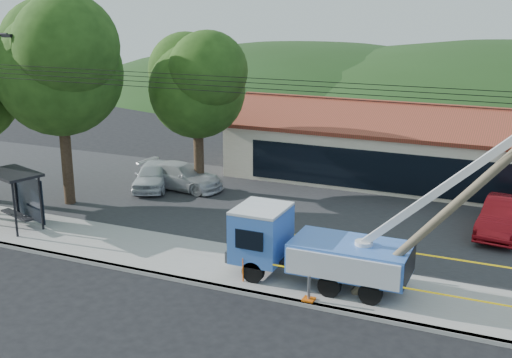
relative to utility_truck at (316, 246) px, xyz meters
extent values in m
plane|color=black|center=(-2.97, -3.88, -1.59)|extent=(120.00, 120.00, 0.00)
cube|color=gray|center=(-2.97, -1.78, -1.51)|extent=(60.00, 0.25, 0.15)
cube|color=gray|center=(-2.97, 0.12, -1.51)|extent=(60.00, 4.00, 0.15)
cube|color=#28282B|center=(-2.97, 8.12, -1.54)|extent=(60.00, 12.00, 0.10)
cube|color=beige|center=(1.03, 16.12, 0.11)|extent=(22.00, 8.00, 3.40)
cube|color=black|center=(1.03, 12.10, -0.16)|extent=(18.04, 0.08, 2.21)
cube|color=brown|center=(1.03, 14.12, 2.31)|extent=(22.50, 4.53, 1.52)
cube|color=brown|center=(1.03, 18.12, 2.31)|extent=(22.50, 4.53, 1.52)
cube|color=brown|center=(1.03, 16.12, 2.96)|extent=(22.50, 0.30, 0.25)
cube|color=black|center=(-15.17, 1.12, 7.26)|extent=(0.50, 0.22, 0.15)
cylinder|color=#332316|center=(-14.97, 4.12, 0.94)|extent=(0.56, 0.56, 5.06)
sphere|color=#1D3C10|center=(-14.97, 4.12, 5.31)|extent=(6.30, 6.30, 6.30)
sphere|color=#1D3C10|center=(-16.23, 4.96, 6.46)|extent=(5.04, 5.04, 5.04)
sphere|color=#1D3C10|center=(-13.71, 3.28, 6.69)|extent=(5.04, 5.04, 5.04)
cylinder|color=#332316|center=(-9.97, 9.12, 0.50)|extent=(0.56, 0.56, 4.18)
sphere|color=#1D3C10|center=(-9.97, 9.12, 4.11)|extent=(5.25, 5.25, 5.25)
sphere|color=#1D3C10|center=(-11.02, 9.82, 5.06)|extent=(4.20, 4.20, 4.20)
sphere|color=#1D3C10|center=(-8.92, 8.42, 5.25)|extent=(4.20, 4.20, 4.20)
ellipsoid|color=#1C3714|center=(-17.97, 51.12, -1.59)|extent=(78.40, 56.00, 28.00)
cylinder|color=black|center=(-2.97, -0.78, 5.66)|extent=(60.00, 0.02, 0.02)
cylinder|color=black|center=(-2.97, -0.28, 5.78)|extent=(60.00, 0.02, 0.02)
cylinder|color=black|center=(-2.97, 0.22, 5.90)|extent=(60.00, 0.02, 0.02)
cylinder|color=black|center=(-2.97, 0.62, 6.02)|extent=(60.00, 0.02, 0.02)
cylinder|color=black|center=(-2.13, -0.98, -1.02)|extent=(0.84, 0.28, 0.84)
cylinder|color=black|center=(-2.13, 0.98, -1.02)|extent=(0.84, 0.28, 0.84)
cylinder|color=black|center=(0.86, -0.98, -1.02)|extent=(0.84, 0.28, 0.84)
cylinder|color=black|center=(0.86, 0.98, -1.02)|extent=(0.84, 0.28, 0.84)
cylinder|color=black|center=(2.35, -0.98, -1.02)|extent=(0.84, 0.28, 0.84)
cylinder|color=black|center=(2.35, 0.98, -1.02)|extent=(0.84, 0.28, 0.84)
cube|color=black|center=(0.30, 0.00, -0.79)|extent=(6.17, 0.93, 0.23)
cube|color=#3C73D7|center=(-2.23, 0.00, 0.14)|extent=(1.87, 2.24, 1.96)
cube|color=silver|center=(-2.23, 0.00, 1.17)|extent=(1.87, 2.24, 0.11)
cube|color=black|center=(-3.11, 0.00, 0.28)|extent=(0.07, 1.68, 0.84)
cube|color=gray|center=(-3.21, 0.00, -0.60)|extent=(0.14, 2.15, 0.47)
cube|color=#3C73D7|center=(1.33, 0.00, -0.23)|extent=(4.30, 2.24, 1.12)
cylinder|color=silver|center=(1.79, 0.00, 0.19)|extent=(0.65, 0.65, 0.56)
cube|color=silver|center=(4.89, 0.00, 3.24)|extent=(6.37, 0.26, 5.83)
cube|color=gray|center=(5.17, 0.00, 3.47)|extent=(3.83, 0.17, 3.50)
cube|color=#E75A0C|center=(0.30, -1.59, -1.41)|extent=(0.42, 0.42, 0.07)
cube|color=#E75A0C|center=(2.73, 1.59, -1.41)|extent=(0.42, 0.42, 0.07)
cylinder|color=brown|center=(4.80, -0.39, 2.31)|extent=(6.61, 0.31, 7.69)
cylinder|color=black|center=(-13.78, -0.90, -0.16)|extent=(0.13, 0.13, 2.54)
cylinder|color=black|center=(-15.59, 1.04, -0.16)|extent=(0.13, 0.13, 2.54)
cylinder|color=black|center=(-13.38, 0.30, -0.16)|extent=(0.13, 0.13, 2.54)
cube|color=black|center=(-14.69, 0.07, 1.17)|extent=(3.15, 2.48, 0.13)
cube|color=black|center=(-14.47, 0.72, -0.16)|extent=(2.43, 0.85, 2.12)
cube|color=black|center=(-14.69, 0.07, -0.84)|extent=(2.35, 1.14, 0.08)
cylinder|color=#E75A0C|center=(-2.50, -1.10, -0.96)|extent=(0.06, 0.06, 0.95)
cylinder|color=#E75A0C|center=(-2.50, 2.12, -0.96)|extent=(0.06, 0.06, 0.95)
cube|color=yellow|center=(2.86, -1.10, -0.53)|extent=(10.72, 0.01, 0.06)
cube|color=yellow|center=(2.86, 2.12, -0.53)|extent=(10.72, 0.01, 0.06)
cube|color=yellow|center=(-2.50, 0.51, -0.53)|extent=(0.01, 3.22, 0.06)
imported|color=silver|center=(-12.46, 8.26, -1.59)|extent=(3.26, 4.76, 1.50)
imported|color=maroon|center=(6.14, 8.44, -1.59)|extent=(2.29, 5.13, 1.64)
imported|color=silver|center=(-10.95, 8.81, -1.59)|extent=(5.17, 2.42, 1.46)
camera|label=1|loc=(6.96, -21.28, 8.87)|focal=45.00mm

